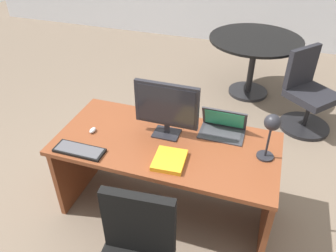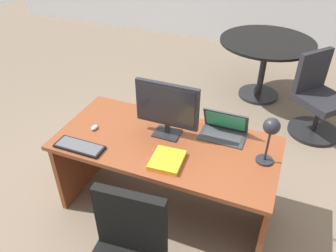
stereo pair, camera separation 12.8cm
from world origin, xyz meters
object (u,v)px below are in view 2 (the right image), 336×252
(meeting_table, at_px, (265,55))
(meeting_chair_near, at_px, (317,102))
(keyboard, at_px, (79,147))
(mouse, at_px, (94,127))
(desk, at_px, (168,159))
(book, at_px, (167,160))
(desk_lamp, at_px, (270,132))
(monitor, at_px, (167,107))
(laptop, at_px, (224,127))

(meeting_table, distance_m, meeting_chair_near, 0.91)
(keyboard, relative_size, mouse, 5.23)
(desk, xyz_separation_m, meeting_chair_near, (1.09, 1.63, -0.14))
(desk, bearing_deg, meeting_chair_near, 56.23)
(keyboard, xyz_separation_m, book, (0.65, 0.09, 0.01))
(desk_lamp, bearing_deg, keyboard, -165.34)
(desk, relative_size, book, 6.43)
(monitor, distance_m, desk_lamp, 0.75)
(meeting_table, bearing_deg, mouse, -113.30)
(laptop, height_order, keyboard, laptop)
(laptop, height_order, meeting_chair_near, laptop)
(desk_lamp, distance_m, meeting_chair_near, 1.80)
(desk_lamp, height_order, meeting_chair_near, desk_lamp)
(desk, distance_m, laptop, 0.51)
(desk_lamp, relative_size, meeting_table, 0.32)
(monitor, relative_size, keyboard, 1.30)
(meeting_chair_near, bearing_deg, meeting_table, 139.70)
(monitor, relative_size, meeting_table, 0.42)
(laptop, xyz_separation_m, meeting_table, (0.04, 1.99, -0.20))
(desk_lamp, xyz_separation_m, book, (-0.62, -0.24, -0.25))
(meeting_table, bearing_deg, meeting_chair_near, -40.30)
(desk, distance_m, meeting_table, 2.25)
(laptop, height_order, desk_lamp, desk_lamp)
(mouse, relative_size, meeting_chair_near, 0.08)
(laptop, xyz_separation_m, mouse, (-0.96, -0.32, -0.05))
(monitor, distance_m, laptop, 0.48)
(monitor, xyz_separation_m, meeting_chair_near, (1.12, 1.59, -0.60))
(keyboard, distance_m, mouse, 0.24)
(meeting_table, bearing_deg, keyboard, -110.82)
(monitor, relative_size, desk_lamp, 1.30)
(desk_lamp, xyz_separation_m, meeting_chair_near, (0.38, 1.65, -0.62))
(mouse, xyz_separation_m, meeting_table, (1.00, 2.32, -0.15))
(keyboard, height_order, book, book)
(mouse, bearing_deg, laptop, 18.62)
(keyboard, relative_size, book, 1.43)
(monitor, distance_m, keyboard, 0.70)
(desk, xyz_separation_m, laptop, (0.37, 0.21, 0.27))
(keyboard, distance_m, book, 0.66)
(meeting_table, relative_size, meeting_chair_near, 1.27)
(mouse, xyz_separation_m, desk_lamp, (1.30, 0.09, 0.25))
(meeting_chair_near, bearing_deg, monitor, -125.24)
(keyboard, distance_m, meeting_table, 2.74)
(mouse, bearing_deg, meeting_table, 66.70)
(desk, bearing_deg, desk_lamp, -1.40)
(meeting_chair_near, bearing_deg, book, -117.89)
(monitor, relative_size, book, 1.87)
(laptop, bearing_deg, keyboard, -148.82)
(monitor, bearing_deg, desk_lamp, -4.76)
(monitor, height_order, keyboard, monitor)
(keyboard, xyz_separation_m, mouse, (-0.02, 0.24, 0.00))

